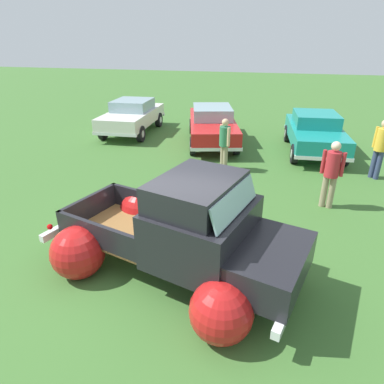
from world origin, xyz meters
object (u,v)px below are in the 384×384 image
(spectator_2, at_px, (225,141))
(spectator_0, at_px, (332,171))
(vintage_pickup_truck, at_px, (189,239))
(show_car_1, at_px, (212,124))
(show_car_0, at_px, (132,115))
(spectator_1, at_px, (381,145))
(show_car_2, at_px, (315,131))

(spectator_2, bearing_deg, spectator_0, 106.31)
(vintage_pickup_truck, distance_m, show_car_1, 8.46)
(vintage_pickup_truck, bearing_deg, show_car_0, 134.56)
(vintage_pickup_truck, bearing_deg, spectator_2, 108.51)
(spectator_1, bearing_deg, vintage_pickup_truck, 12.53)
(vintage_pickup_truck, distance_m, spectator_2, 5.42)
(vintage_pickup_truck, height_order, spectator_1, vintage_pickup_truck)
(show_car_0, relative_size, show_car_2, 0.98)
(show_car_1, xyz_separation_m, show_car_2, (3.89, -0.26, -0.00))
(show_car_1, relative_size, show_car_2, 1.14)
(vintage_pickup_truck, xyz_separation_m, spectator_0, (2.66, 3.47, 0.22))
(spectator_1, height_order, spectator_2, spectator_1)
(vintage_pickup_truck, bearing_deg, show_car_1, 114.14)
(spectator_0, bearing_deg, vintage_pickup_truck, -22.93)
(spectator_0, relative_size, spectator_1, 0.95)
(vintage_pickup_truck, relative_size, spectator_1, 2.77)
(spectator_2, bearing_deg, show_car_1, -111.73)
(show_car_1, distance_m, spectator_2, 3.11)
(spectator_2, bearing_deg, show_car_2, -177.37)
(show_car_0, height_order, spectator_1, spectator_1)
(spectator_1, distance_m, spectator_2, 4.58)
(vintage_pickup_truck, distance_m, show_car_2, 8.51)
(show_car_0, bearing_deg, show_car_1, 75.84)
(show_car_0, bearing_deg, spectator_1, 67.49)
(show_car_0, distance_m, show_car_2, 7.72)
(show_car_1, distance_m, show_car_2, 3.89)
(show_car_2, bearing_deg, vintage_pickup_truck, -22.60)
(vintage_pickup_truck, xyz_separation_m, show_car_2, (2.62, 8.10, 0.02))
(show_car_0, bearing_deg, spectator_2, 48.92)
(show_car_1, distance_m, spectator_1, 6.08)
(show_car_2, xyz_separation_m, spectator_1, (1.65, -2.24, 0.25))
(spectator_0, height_order, spectator_1, spectator_1)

